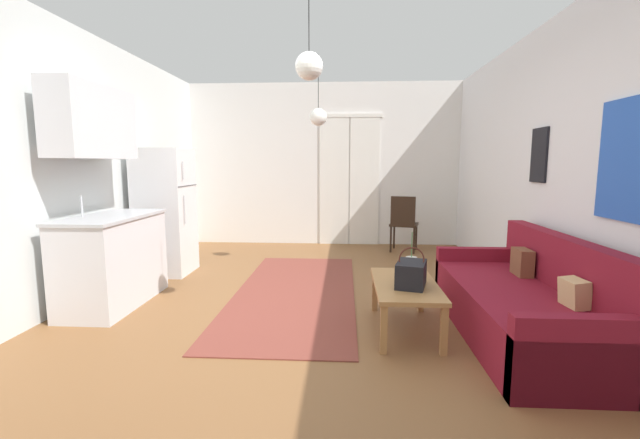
{
  "coord_description": "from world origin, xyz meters",
  "views": [
    {
      "loc": [
        0.38,
        -3.52,
        1.4
      ],
      "look_at": [
        0.1,
        1.16,
        0.77
      ],
      "focal_mm": 23.34,
      "sensor_mm": 36.0,
      "label": 1
    }
  ],
  "objects_px": {
    "coffee_table": "(405,289)",
    "pendant_lamp_near": "(309,66)",
    "pendant_lamp_far": "(318,117)",
    "refrigerator": "(165,212)",
    "couch": "(528,306)",
    "accent_chair": "(404,221)",
    "bamboo_vase": "(411,267)",
    "handbag": "(411,274)"
  },
  "relations": [
    {
      "from": "bamboo_vase",
      "to": "pendant_lamp_near",
      "type": "bearing_deg",
      "value": -171.92
    },
    {
      "from": "accent_chair",
      "to": "handbag",
      "type": "bearing_deg",
      "value": 98.42
    },
    {
      "from": "coffee_table",
      "to": "handbag",
      "type": "xyz_separation_m",
      "value": [
        0.03,
        -0.09,
        0.16
      ]
    },
    {
      "from": "coffee_table",
      "to": "pendant_lamp_near",
      "type": "height_order",
      "value": "pendant_lamp_near"
    },
    {
      "from": "accent_chair",
      "to": "pendant_lamp_near",
      "type": "distance_m",
      "value": 3.74
    },
    {
      "from": "bamboo_vase",
      "to": "refrigerator",
      "type": "height_order",
      "value": "refrigerator"
    },
    {
      "from": "coffee_table",
      "to": "bamboo_vase",
      "type": "bearing_deg",
      "value": 68.44
    },
    {
      "from": "couch",
      "to": "pendant_lamp_near",
      "type": "bearing_deg",
      "value": 175.12
    },
    {
      "from": "coffee_table",
      "to": "refrigerator",
      "type": "height_order",
      "value": "refrigerator"
    },
    {
      "from": "couch",
      "to": "coffee_table",
      "type": "relative_size",
      "value": 2.03
    },
    {
      "from": "refrigerator",
      "to": "pendant_lamp_near",
      "type": "relative_size",
      "value": 2.29
    },
    {
      "from": "refrigerator",
      "to": "pendant_lamp_near",
      "type": "height_order",
      "value": "pendant_lamp_near"
    },
    {
      "from": "refrigerator",
      "to": "pendant_lamp_near",
      "type": "distance_m",
      "value": 2.93
    },
    {
      "from": "refrigerator",
      "to": "handbag",
      "type": "bearing_deg",
      "value": -32.47
    },
    {
      "from": "handbag",
      "to": "bamboo_vase",
      "type": "bearing_deg",
      "value": 81.0
    },
    {
      "from": "coffee_table",
      "to": "pendant_lamp_far",
      "type": "xyz_separation_m",
      "value": [
        -0.86,
        2.01,
        1.64
      ]
    },
    {
      "from": "refrigerator",
      "to": "pendant_lamp_far",
      "type": "xyz_separation_m",
      "value": [
        1.93,
        0.31,
        1.2
      ]
    },
    {
      "from": "handbag",
      "to": "refrigerator",
      "type": "height_order",
      "value": "refrigerator"
    },
    {
      "from": "handbag",
      "to": "accent_chair",
      "type": "distance_m",
      "value": 3.28
    },
    {
      "from": "couch",
      "to": "coffee_table",
      "type": "bearing_deg",
      "value": 174.66
    },
    {
      "from": "handbag",
      "to": "accent_chair",
      "type": "xyz_separation_m",
      "value": [
        0.39,
        3.26,
        -0.02
      ]
    },
    {
      "from": "bamboo_vase",
      "to": "accent_chair",
      "type": "distance_m",
      "value": 3.0
    },
    {
      "from": "pendant_lamp_near",
      "to": "pendant_lamp_far",
      "type": "distance_m",
      "value": 1.96
    },
    {
      "from": "handbag",
      "to": "pendant_lamp_near",
      "type": "relative_size",
      "value": 0.54
    },
    {
      "from": "pendant_lamp_near",
      "to": "pendant_lamp_far",
      "type": "relative_size",
      "value": 0.79
    },
    {
      "from": "accent_chair",
      "to": "pendant_lamp_near",
      "type": "height_order",
      "value": "pendant_lamp_near"
    },
    {
      "from": "accent_chair",
      "to": "bamboo_vase",
      "type": "bearing_deg",
      "value": 98.63
    },
    {
      "from": "refrigerator",
      "to": "accent_chair",
      "type": "bearing_deg",
      "value": 24.47
    },
    {
      "from": "handbag",
      "to": "refrigerator",
      "type": "relative_size",
      "value": 0.24
    },
    {
      "from": "handbag",
      "to": "pendant_lamp_near",
      "type": "bearing_deg",
      "value": 169.73
    },
    {
      "from": "coffee_table",
      "to": "accent_chair",
      "type": "relative_size",
      "value": 1.12
    },
    {
      "from": "bamboo_vase",
      "to": "handbag",
      "type": "bearing_deg",
      "value": -99.0
    },
    {
      "from": "refrigerator",
      "to": "pendant_lamp_far",
      "type": "bearing_deg",
      "value": 9.08
    },
    {
      "from": "handbag",
      "to": "accent_chair",
      "type": "relative_size",
      "value": 0.42
    },
    {
      "from": "bamboo_vase",
      "to": "pendant_lamp_far",
      "type": "relative_size",
      "value": 0.45
    },
    {
      "from": "bamboo_vase",
      "to": "refrigerator",
      "type": "xyz_separation_m",
      "value": [
        -2.87,
        1.52,
        0.29
      ]
    },
    {
      "from": "bamboo_vase",
      "to": "pendant_lamp_near",
      "type": "relative_size",
      "value": 0.58
    },
    {
      "from": "couch",
      "to": "bamboo_vase",
      "type": "xyz_separation_m",
      "value": [
        -0.9,
        0.28,
        0.24
      ]
    },
    {
      "from": "accent_chair",
      "to": "pendant_lamp_near",
      "type": "bearing_deg",
      "value": 83.64
    },
    {
      "from": "refrigerator",
      "to": "pendant_lamp_far",
      "type": "height_order",
      "value": "pendant_lamp_far"
    },
    {
      "from": "accent_chair",
      "to": "pendant_lamp_far",
      "type": "xyz_separation_m",
      "value": [
        -1.28,
        -1.15,
        1.5
      ]
    },
    {
      "from": "pendant_lamp_near",
      "to": "accent_chair",
      "type": "bearing_deg",
      "value": 68.41
    }
  ]
}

